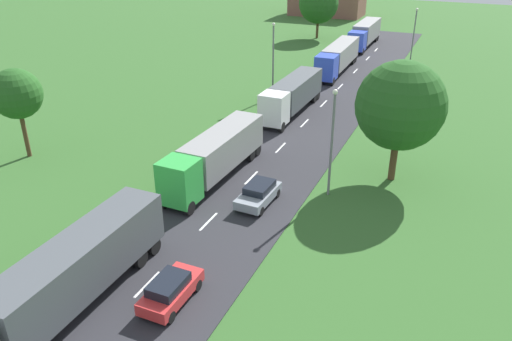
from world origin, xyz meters
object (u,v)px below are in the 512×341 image
Objects in this scene: truck_fifth at (365,33)px; car_second at (171,290)px; tree_maple at (319,3)px; truck_fourth at (338,57)px; truck_third at (292,94)px; car_third at (259,193)px; tree_birch at (400,106)px; lamppost_fourth at (414,32)px; tree_oak at (16,94)px; lamppost_second at (332,138)px; truck_lead at (64,278)px; truck_second at (215,154)px; lamppost_third at (273,57)px.

truck_fifth is 65.15m from car_second.
truck_fourth is at bearing -65.83° from tree_maple.
truck_third is 19.49m from car_third.
truck_fifth reaches higher than car_second.
lamppost_fourth is at bearing 96.02° from tree_birch.
tree_oak is at bearing -114.69° from truck_fourth.
tree_birch reaches higher than truck_fourth.
truck_fifth is 1.61× the size of lamppost_second.
truck_lead is 3.59× the size of car_second.
truck_second is 1.00× the size of truck_third.
lamppost_third reaches higher than truck_second.
truck_fifth is at bearing 90.18° from truck_third.
lamppost_fourth reaches higher than truck_fourth.
tree_oak is (-16.85, 13.89, 3.34)m from truck_lead.
truck_third is 2.91× the size of car_third.
lamppost_third is at bearing 60.66° from tree_oak.
car_third is (4.44, 14.13, -1.32)m from truck_lead.
car_third is at bearing -85.26° from truck_fifth.
truck_second is 55.58m from tree_maple.
lamppost_second is 23.31m from lamppost_third.
tree_maple reaches higher than lamppost_fourth.
truck_lead is 1.10× the size of truck_fifth.
tree_maple is (-21.37, 49.31, -0.20)m from tree_birch.
truck_second is 17.22m from tree_oak.
truck_lead is 61.28m from lamppost_fourth.
truck_fourth is at bearing -89.53° from truck_fifth.
lamppost_third is 34.33m from tree_maple.
tree_birch is (4.09, -38.83, 1.80)m from lamppost_fourth.
truck_third is 17.95m from lamppost_second.
tree_maple reaches higher than car_third.
tree_oak is at bearing -172.03° from lamppost_second.
tree_birch is at bearing -74.87° from truck_fifth.
truck_fourth is at bearing 89.84° from truck_lead.
truck_fifth is at bearing 90.47° from truck_fourth.
truck_lead is at bearing -82.81° from tree_maple.
truck_third is 6.21m from lamppost_third.
truck_third is 1.65× the size of lamppost_fourth.
lamppost_second reaches higher than truck_second.
tree_maple reaches higher than truck_fifth.
lamppost_fourth is 20.27m from tree_maple.
truck_third is at bearing 89.10° from truck_second.
tree_maple is at bearing 98.82° from lamppost_third.
lamppost_second reaches higher than tree_oak.
lamppost_third reaches higher than car_third.
truck_second is at bearing 8.57° from tree_oak.
car_third is (4.33, -18.96, -1.24)m from truck_third.
lamppost_fourth is (8.30, -7.00, 2.03)m from truck_fifth.
lamppost_third is at bearing 132.64° from truck_third.
lamppost_second is at bearing -80.30° from truck_fifth.
lamppost_second reaches higher than truck_fifth.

